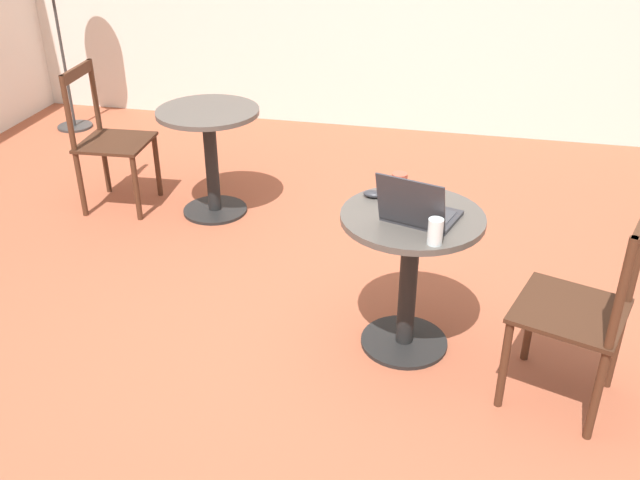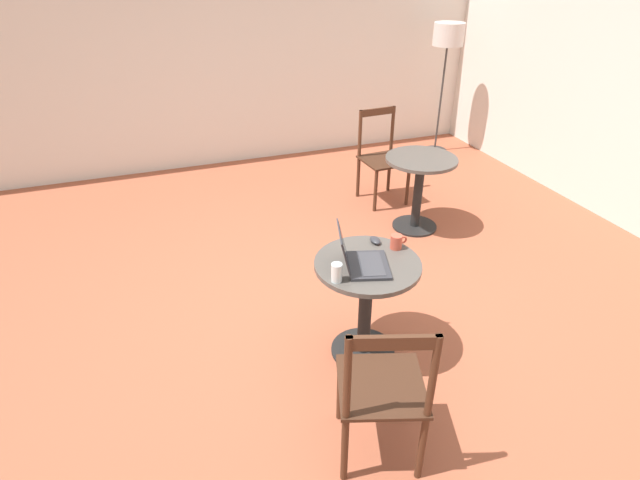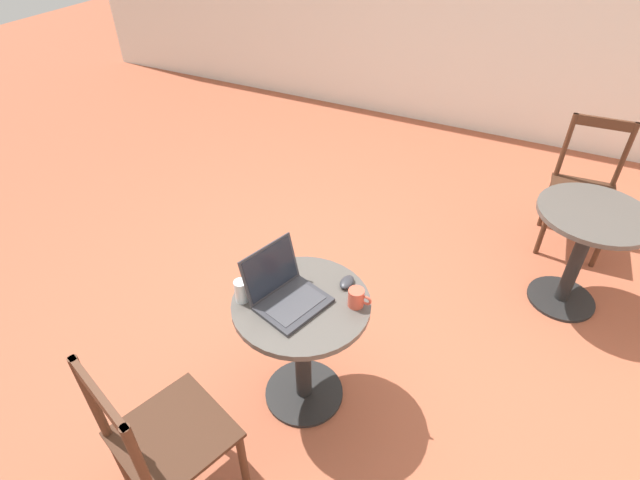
# 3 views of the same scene
# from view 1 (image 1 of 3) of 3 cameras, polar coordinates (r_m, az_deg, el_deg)

# --- Properties ---
(ground_plane) EXTENTS (16.00, 16.00, 0.00)m
(ground_plane) POSITION_cam_1_polar(r_m,az_deg,el_deg) (3.48, -1.77, -8.79)
(ground_plane) COLOR #9E5138
(cafe_table_near) EXTENTS (0.65, 0.65, 0.71)m
(cafe_table_near) POSITION_cam_1_polar(r_m,az_deg,el_deg) (3.28, 7.21, -1.23)
(cafe_table_near) COLOR black
(cafe_table_near) RESTS_ON ground_plane
(cafe_table_mid) EXTENTS (0.65, 0.65, 0.71)m
(cafe_table_mid) POSITION_cam_1_polar(r_m,az_deg,el_deg) (4.62, -8.80, 7.82)
(cafe_table_mid) COLOR black
(cafe_table_mid) RESTS_ON ground_plane
(chair_near_front) EXTENTS (0.54, 0.54, 0.94)m
(chair_near_front) POSITION_cam_1_polar(r_m,az_deg,el_deg) (3.12, 20.22, -5.40)
(chair_near_front) COLOR #472819
(chair_near_front) RESTS_ON ground_plane
(chair_mid_back) EXTENTS (0.45, 0.45, 0.94)m
(chair_mid_back) POSITION_cam_1_polar(r_m,az_deg,el_deg) (4.88, -16.57, 7.65)
(chair_mid_back) COLOR #472819
(chair_mid_back) RESTS_ON ground_plane
(laptop) EXTENTS (0.37, 0.38, 0.25)m
(laptop) POSITION_cam_1_polar(r_m,az_deg,el_deg) (3.10, 7.88, 2.30)
(laptop) COLOR #2D2D33
(laptop) RESTS_ON cafe_table_near
(mouse) EXTENTS (0.06, 0.10, 0.03)m
(mouse) POSITION_cam_1_polar(r_m,az_deg,el_deg) (3.32, 4.33, 3.69)
(mouse) COLOR #2D2D33
(mouse) RESTS_ON cafe_table_near
(mug) EXTENTS (0.11, 0.07, 0.09)m
(mug) POSITION_cam_1_polar(r_m,az_deg,el_deg) (3.38, 6.37, 4.63)
(mug) COLOR #C64C38
(mug) RESTS_ON cafe_table_near
(drinking_glass) EXTENTS (0.06, 0.06, 0.11)m
(drinking_glass) POSITION_cam_1_polar(r_m,az_deg,el_deg) (2.93, 9.21, 0.67)
(drinking_glass) COLOR silver
(drinking_glass) RESTS_ON cafe_table_near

